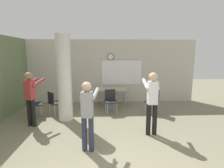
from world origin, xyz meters
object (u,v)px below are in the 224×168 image
Objects in this scene: folding_table at (109,90)px; chair_mid_room at (154,100)px; person_playing_front at (88,111)px; chair_table_front at (111,100)px; chair_near_pillar at (55,101)px; person_watching_back at (31,95)px; bottle_on_table at (102,87)px; chair_by_left_wall at (33,103)px; person_playing_side at (152,99)px.

chair_mid_room is at bearing -33.74° from folding_table.
chair_table_front is at bearing 76.64° from person_playing_front.
chair_near_pillar is 0.53× the size of person_watching_back.
chair_mid_room is at bearing 0.28° from chair_near_pillar.
chair_by_left_wall is at bearing -154.27° from bottle_on_table.
person_playing_side is (-0.54, -1.66, 0.49)m from chair_mid_room.
person_playing_front is (1.40, -2.39, 0.43)m from chair_near_pillar.
folding_table is 1.93m from chair_mid_room.
chair_mid_room reaches higher than folding_table.
bottle_on_table is 0.31× the size of chair_near_pillar.
chair_mid_room is 3.27m from person_playing_front.
chair_near_pillar is 0.55× the size of person_playing_front.
chair_by_left_wall is 0.53× the size of person_watching_back.
bottle_on_table is 0.96m from chair_table_front.
chair_mid_room is 3.59m from chair_near_pillar.
person_playing_front is 0.96× the size of person_watching_back.
bottle_on_table is at bearing -165.91° from folding_table.
person_playing_side is at bearing -62.48° from bottle_on_table.
folding_table is 5.29× the size of bottle_on_table.
person_playing_side is at bearing -60.26° from chair_table_front.
person_playing_side is at bearing -28.41° from chair_near_pillar.
person_playing_front is at bearing -94.37° from bottle_on_table.
bottle_on_table is at bearing 42.63° from person_watching_back.
bottle_on_table is 0.17× the size of person_playing_front.
folding_table is 2.96m from chair_by_left_wall.
chair_table_front is (-1.58, 0.15, 0.00)m from chair_mid_room.
bottle_on_table is 2.99m from person_playing_side.
chair_near_pillar is (-1.66, -1.00, -0.32)m from bottle_on_table.
chair_mid_room is at bearing 47.76° from person_playing_front.
chair_near_pillar is at bearing -179.72° from chair_mid_room.
bottle_on_table is 2.84m from person_watching_back.
chair_mid_room is 1.82m from person_playing_side.
person_watching_back is (-3.47, 0.73, -0.03)m from person_playing_side.
folding_table is 1.62× the size of chair_table_front.
folding_table is 1.62× the size of chair_near_pillar.
person_playing_front is at bearing -46.82° from chair_by_left_wall.
bottle_on_table reaches higher than chair_near_pillar.
chair_mid_room is 0.51× the size of person_playing_side.
person_watching_back is at bearing -156.01° from chair_table_front.
chair_by_left_wall is at bearing -177.94° from chair_mid_room.
person_playing_front reaches higher than folding_table.
chair_table_front is at bearing -67.57° from bottle_on_table.
person_playing_side reaches higher than bottle_on_table.
chair_near_pillar is at bearing 10.96° from chair_by_left_wall.
person_playing_side is (1.64, 0.74, 0.07)m from person_playing_front.
chair_near_pillar is (0.71, 0.14, 0.00)m from chair_by_left_wall.
folding_table is 0.88× the size of person_playing_front.
chair_table_front is 1.00× the size of chair_near_pillar.
person_playing_front is at bearing -99.51° from folding_table.
person_watching_back is at bearing 141.33° from person_playing_front.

